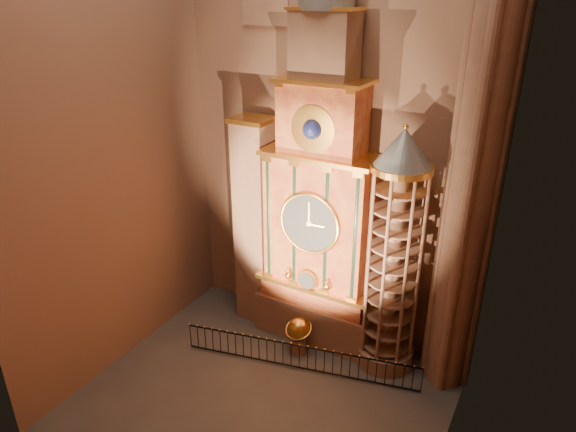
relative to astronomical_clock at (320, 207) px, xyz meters
The scene contains 10 objects.
floor 8.32m from the astronomical_clock, 90.00° to the right, with size 14.00×14.00×0.00m, color #383330.
wall_back 4.45m from the astronomical_clock, 90.00° to the left, with size 22.00×22.00×0.00m, color brown.
wall_left 9.61m from the astronomical_clock, 144.66° to the right, with size 22.00×22.00×0.00m, color brown.
wall_right 9.61m from the astronomical_clock, 35.34° to the right, with size 22.00×22.00×0.00m, color brown.
astronomical_clock is the anchor object (origin of this frame).
portrait_tower 3.73m from the astronomical_clock, behind, with size 1.80×1.60×10.20m.
stair_turret 3.78m from the astronomical_clock, ahead, with size 2.50×2.50×10.80m.
gothic_pier 7.48m from the astronomical_clock, ahead, with size 2.04×2.04×22.00m.
celestial_globe 5.84m from the astronomical_clock, 95.07° to the right, with size 1.29×1.22×1.78m.
iron_railing 6.58m from the astronomical_clock, 80.10° to the right, with size 10.15×2.35×1.24m.
Camera 1 is at (8.76, -13.51, 15.36)m, focal length 32.00 mm.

